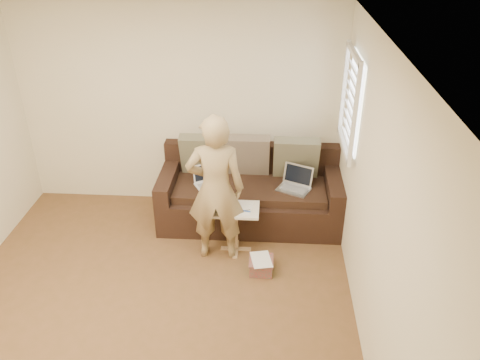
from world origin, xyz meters
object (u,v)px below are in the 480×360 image
(laptop_silver, at_px, (293,190))
(striped_box, at_px, (261,265))
(sofa, at_px, (250,191))
(drinking_glass, at_px, (225,199))
(side_table, at_px, (236,229))
(laptop_white, at_px, (210,186))
(person, at_px, (216,189))

(laptop_silver, distance_m, striped_box, 1.06)
(sofa, height_order, drinking_glass, sofa)
(laptop_silver, height_order, striped_box, laptop_silver)
(side_table, relative_size, drinking_glass, 4.72)
(sofa, bearing_deg, laptop_white, -171.19)
(laptop_silver, bearing_deg, drinking_glass, -125.72)
(drinking_glass, bearing_deg, person, -114.20)
(drinking_glass, bearing_deg, striped_box, -47.41)
(sofa, bearing_deg, laptop_silver, -12.20)
(striped_box, bearing_deg, laptop_white, 125.12)
(sofa, relative_size, person, 1.29)
(drinking_glass, distance_m, striped_box, 0.83)
(sofa, xyz_separation_m, striped_box, (0.17, -1.01, -0.34))
(drinking_glass, bearing_deg, laptop_white, 116.14)
(sofa, distance_m, laptop_white, 0.50)
(sofa, distance_m, side_table, 0.66)
(striped_box, bearing_deg, person, 150.93)
(person, distance_m, side_table, 0.61)
(drinking_glass, bearing_deg, sofa, 64.77)
(side_table, xyz_separation_m, striped_box, (0.30, -0.37, -0.20))
(sofa, bearing_deg, person, -114.98)
(person, bearing_deg, drinking_glass, -117.12)
(side_table, bearing_deg, drinking_glass, 144.47)
(sofa, xyz_separation_m, laptop_silver, (0.52, -0.11, 0.10))
(laptop_silver, relative_size, striped_box, 1.41)
(laptop_white, distance_m, drinking_glass, 0.53)
(laptop_silver, distance_m, side_table, 0.87)
(person, height_order, striped_box, person)
(laptop_white, xyz_separation_m, drinking_glass, (0.23, -0.47, 0.11))
(drinking_glass, bearing_deg, laptop_silver, 28.94)
(laptop_white, distance_m, side_table, 0.70)
(side_table, relative_size, striped_box, 2.17)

